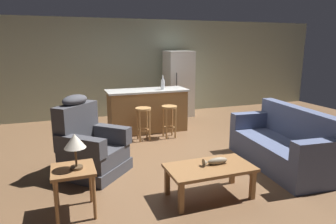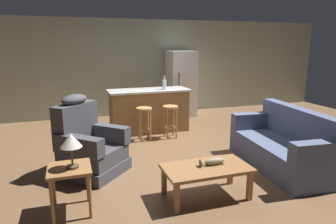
{
  "view_description": "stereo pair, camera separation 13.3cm",
  "coord_description": "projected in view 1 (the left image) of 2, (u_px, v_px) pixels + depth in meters",
  "views": [
    {
      "loc": [
        -1.8,
        -5.01,
        1.93
      ],
      "look_at": [
        -0.03,
        -0.1,
        0.75
      ],
      "focal_mm": 32.0,
      "sensor_mm": 36.0,
      "label": 1
    },
    {
      "loc": [
        -1.67,
        -5.05,
        1.93
      ],
      "look_at": [
        -0.03,
        -0.1,
        0.75
      ],
      "focal_mm": 32.0,
      "sensor_mm": 36.0,
      "label": 2
    }
  ],
  "objects": [
    {
      "name": "bottle_tall_green",
      "position": [
        163.0,
        84.0,
        6.64
      ],
      "size": [
        0.09,
        0.09,
        0.31
      ],
      "color": "silver",
      "rests_on": "kitchen_island"
    },
    {
      "name": "bar_stool_left",
      "position": [
        143.0,
        118.0,
        6.08
      ],
      "size": [
        0.32,
        0.32,
        0.68
      ],
      "color": "#A87A47",
      "rests_on": "ground_plane"
    },
    {
      "name": "table_lamp",
      "position": [
        75.0,
        143.0,
        3.31
      ],
      "size": [
        0.24,
        0.24,
        0.41
      ],
      "color": "#4C3823",
      "rests_on": "end_table"
    },
    {
      "name": "couch",
      "position": [
        284.0,
        145.0,
        4.83
      ],
      "size": [
        0.99,
        1.96,
        0.94
      ],
      "rotation": [
        0.0,
        0.0,
        3.06
      ],
      "color": "#4C5675",
      "rests_on": "ground_plane"
    },
    {
      "name": "refrigerator",
      "position": [
        179.0,
        84.0,
        8.17
      ],
      "size": [
        0.7,
        0.69,
        1.76
      ],
      "color": "white",
      "rests_on": "ground_plane"
    },
    {
      "name": "end_table",
      "position": [
        74.0,
        176.0,
        3.41
      ],
      "size": [
        0.48,
        0.48,
        0.56
      ],
      "color": "olive",
      "rests_on": "ground_plane"
    },
    {
      "name": "bar_stool_right",
      "position": [
        169.0,
        116.0,
        6.27
      ],
      "size": [
        0.32,
        0.32,
        0.68
      ],
      "color": "#A87A47",
      "rests_on": "ground_plane"
    },
    {
      "name": "back_wall",
      "position": [
        129.0,
        68.0,
        8.19
      ],
      "size": [
        12.0,
        0.05,
        2.6
      ],
      "color": "#9EA88E",
      "rests_on": "ground_plane"
    },
    {
      "name": "ground_plane",
      "position": [
        168.0,
        150.0,
        5.61
      ],
      "size": [
        12.0,
        12.0,
        0.0
      ],
      "color": "brown"
    },
    {
      "name": "recliner_near_lamp",
      "position": [
        89.0,
        146.0,
        4.53
      ],
      "size": [
        1.19,
        1.19,
        1.2
      ],
      "rotation": [
        0.0,
        0.0,
        -0.76
      ],
      "color": "#3D3D42",
      "rests_on": "ground_plane"
    },
    {
      "name": "kitchen_island",
      "position": [
        147.0,
        110.0,
        6.75
      ],
      "size": [
        1.8,
        0.7,
        0.95
      ],
      "color": "olive",
      "rests_on": "ground_plane"
    },
    {
      "name": "coffee_table",
      "position": [
        210.0,
        170.0,
        3.81
      ],
      "size": [
        1.1,
        0.6,
        0.42
      ],
      "color": "olive",
      "rests_on": "ground_plane"
    },
    {
      "name": "fish_figurine",
      "position": [
        215.0,
        161.0,
        3.84
      ],
      "size": [
        0.34,
        0.1,
        0.1
      ],
      "color": "#4C3823",
      "rests_on": "coffee_table"
    }
  ]
}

